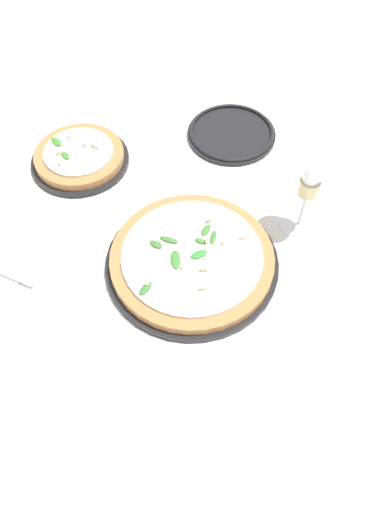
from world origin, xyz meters
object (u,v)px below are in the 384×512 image
pizza_arugula_main (192,260)px  side_plate_white (231,133)px  pizza_personal_side (80,157)px  wine_glass (311,181)px

pizza_arugula_main → side_plate_white: bearing=-101.3°
pizza_personal_side → wine_glass: size_ratio=1.20×
pizza_arugula_main → wine_glass: (-0.21, -0.11, 0.11)m
pizza_personal_side → pizza_arugula_main: bearing=134.7°
pizza_arugula_main → wine_glass: bearing=-152.0°
pizza_arugula_main → side_plate_white: size_ratio=1.61×
pizza_arugula_main → wine_glass: 0.26m
wine_glass → side_plate_white: wine_glass is taller
pizza_personal_side → side_plate_white: bearing=-162.6°
pizza_arugula_main → pizza_personal_side: same height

